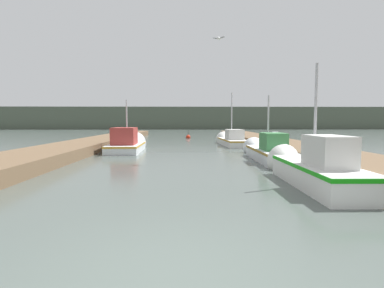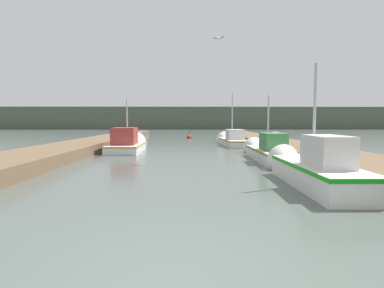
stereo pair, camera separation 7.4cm
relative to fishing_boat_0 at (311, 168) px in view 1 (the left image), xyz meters
name	(u,v)px [view 1 (the left image)]	position (x,y,z in m)	size (l,w,h in m)	color
ground_plane	(175,279)	(-3.81, -5.25, -0.46)	(200.00, 200.00, 0.00)	#47514C
dock_left	(87,145)	(-10.08, 10.75, -0.20)	(2.97, 40.00, 0.53)	brown
dock_right	(280,145)	(2.46, 10.75, -0.20)	(2.97, 40.00, 0.53)	brown
distant_shore_ridge	(185,118)	(-3.81, 62.51, 1.92)	(120.00, 16.00, 4.77)	#4C5647
fishing_boat_0	(311,168)	(0.00, 0.00, 0.00)	(1.38, 5.19, 3.75)	silver
fishing_boat_1	(266,151)	(0.19, 5.71, -0.07)	(1.41, 5.87, 3.36)	silver
fishing_boat_2	(128,144)	(-7.23, 9.82, -0.04)	(1.89, 5.23, 3.69)	silver
fishing_boat_3	(231,140)	(-0.24, 14.17, -0.10)	(1.73, 6.22, 4.34)	silver
mooring_piling_0	(275,143)	(1.07, 7.15, 0.17)	(0.33, 0.33, 1.25)	#473523
channel_buoy	(188,137)	(-3.42, 22.55, -0.33)	(0.47, 0.47, 0.97)	red
seagull_lead	(219,38)	(-2.18, 5.11, 5.06)	(0.54, 0.36, 0.12)	white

